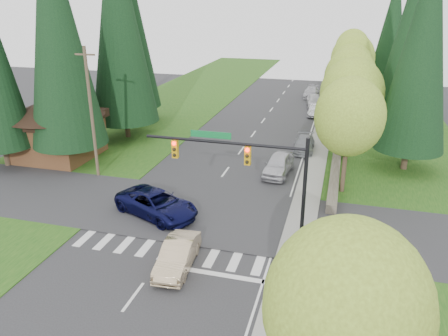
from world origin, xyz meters
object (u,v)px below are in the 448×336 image
at_px(parked_car_d, 314,101).
at_px(sedan_champagne, 178,255).
at_px(parked_car_b, 304,144).
at_px(parked_car_c, 316,110).
at_px(parked_car_a, 279,165).
at_px(parked_car_e, 311,92).
at_px(suv_navy, 157,204).

bearing_deg(parked_car_d, sedan_champagne, -103.68).
height_order(parked_car_b, parked_car_c, parked_car_c).
bearing_deg(parked_car_a, parked_car_e, 94.32).
bearing_deg(sedan_champagne, parked_car_c, 77.95).
bearing_deg(parked_car_e, suv_navy, -99.42).
bearing_deg(parked_car_d, parked_car_e, 90.92).
bearing_deg(parked_car_a, parked_car_c, 90.27).
bearing_deg(suv_navy, parked_car_d, 10.98).
distance_m(sedan_champagne, parked_car_b, 21.07).
xyz_separation_m(sedan_champagne, parked_car_b, (4.45, 20.59, -0.07)).
bearing_deg(parked_car_d, parked_car_c, -91.54).
relative_size(parked_car_a, parked_car_d, 1.04).
bearing_deg(parked_car_b, parked_car_d, 90.06).
height_order(parked_car_a, parked_car_d, parked_car_a).
height_order(suv_navy, parked_car_a, parked_car_a).
bearing_deg(suv_navy, sedan_champagne, -122.98).
xyz_separation_m(parked_car_b, parked_car_e, (-1.40, 23.78, 0.08)).
relative_size(parked_car_b, parked_car_c, 1.12).
distance_m(suv_navy, parked_car_d, 34.40).
height_order(parked_car_a, parked_car_b, parked_car_a).
distance_m(parked_car_b, parked_car_c, 13.43).
bearing_deg(parked_car_a, parked_car_b, 81.80).
height_order(suv_navy, parked_car_c, suv_navy).
xyz_separation_m(sedan_champagne, parked_car_e, (3.05, 44.38, 0.01)).
xyz_separation_m(sedan_champagne, suv_navy, (-3.43, 5.15, 0.10)).
distance_m(suv_navy, parked_car_b, 17.34).
relative_size(parked_car_b, parked_car_e, 0.89).
xyz_separation_m(parked_car_a, parked_car_b, (1.40, 6.30, -0.17)).
bearing_deg(suv_navy, parked_car_c, 8.06).
bearing_deg(parked_car_c, suv_navy, -101.36).
xyz_separation_m(sedan_champagne, parked_car_a, (3.05, 14.29, 0.10)).
relative_size(sedan_champagne, parked_car_d, 0.95).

